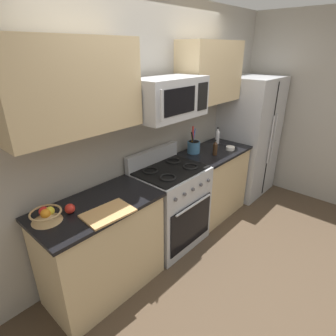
{
  "coord_description": "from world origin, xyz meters",
  "views": [
    {
      "loc": [
        -1.99,
        -1.06,
        2.1
      ],
      "look_at": [
        -0.17,
        0.58,
        1.03
      ],
      "focal_mm": 29.27,
      "sensor_mm": 36.0,
      "label": 1
    }
  ],
  "objects_px": {
    "fruit_basket": "(46,215)",
    "cutting_board": "(108,213)",
    "range_oven": "(170,206)",
    "bottle_soy": "(215,148)",
    "refrigerator": "(248,137)",
    "apple_loose": "(70,209)",
    "prep_bowl": "(230,148)",
    "bottle_vinegar": "(217,136)",
    "utensil_crock": "(194,146)",
    "microwave": "(169,98)"
  },
  "relations": [
    {
      "from": "bottle_soy",
      "to": "bottle_vinegar",
      "type": "height_order",
      "value": "bottle_vinegar"
    },
    {
      "from": "fruit_basket",
      "to": "cutting_board",
      "type": "bearing_deg",
      "value": -36.59
    },
    {
      "from": "apple_loose",
      "to": "fruit_basket",
      "type": "bearing_deg",
      "value": 168.11
    },
    {
      "from": "refrigerator",
      "to": "cutting_board",
      "type": "bearing_deg",
      "value": -176.41
    },
    {
      "from": "bottle_vinegar",
      "to": "prep_bowl",
      "type": "relative_size",
      "value": 1.92
    },
    {
      "from": "refrigerator",
      "to": "utensil_crock",
      "type": "height_order",
      "value": "refrigerator"
    },
    {
      "from": "apple_loose",
      "to": "bottle_vinegar",
      "type": "bearing_deg",
      "value": 2.07
    },
    {
      "from": "apple_loose",
      "to": "prep_bowl",
      "type": "distance_m",
      "value": 2.15
    },
    {
      "from": "range_oven",
      "to": "cutting_board",
      "type": "xyz_separation_m",
      "value": [
        -0.95,
        -0.19,
        0.44
      ]
    },
    {
      "from": "apple_loose",
      "to": "cutting_board",
      "type": "distance_m",
      "value": 0.3
    },
    {
      "from": "range_oven",
      "to": "cutting_board",
      "type": "relative_size",
      "value": 2.84
    },
    {
      "from": "range_oven",
      "to": "cutting_board",
      "type": "height_order",
      "value": "range_oven"
    },
    {
      "from": "refrigerator",
      "to": "fruit_basket",
      "type": "bearing_deg",
      "value": 178.15
    },
    {
      "from": "cutting_board",
      "to": "bottle_vinegar",
      "type": "relative_size",
      "value": 1.74
    },
    {
      "from": "microwave",
      "to": "prep_bowl",
      "type": "relative_size",
      "value": 6.7
    },
    {
      "from": "utensil_crock",
      "to": "bottle_vinegar",
      "type": "relative_size",
      "value": 1.51
    },
    {
      "from": "refrigerator",
      "to": "cutting_board",
      "type": "height_order",
      "value": "refrigerator"
    },
    {
      "from": "fruit_basket",
      "to": "bottle_vinegar",
      "type": "bearing_deg",
      "value": 1.06
    },
    {
      "from": "refrigerator",
      "to": "bottle_soy",
      "type": "distance_m",
      "value": 1.06
    },
    {
      "from": "cutting_board",
      "to": "prep_bowl",
      "type": "xyz_separation_m",
      "value": [
        1.95,
        0.05,
        0.02
      ]
    },
    {
      "from": "cutting_board",
      "to": "prep_bowl",
      "type": "distance_m",
      "value": 1.95
    },
    {
      "from": "range_oven",
      "to": "bottle_vinegar",
      "type": "bearing_deg",
      "value": 6.53
    },
    {
      "from": "microwave",
      "to": "bottle_soy",
      "type": "relative_size",
      "value": 4.05
    },
    {
      "from": "bottle_vinegar",
      "to": "utensil_crock",
      "type": "bearing_deg",
      "value": 177.88
    },
    {
      "from": "microwave",
      "to": "utensil_crock",
      "type": "distance_m",
      "value": 0.91
    },
    {
      "from": "range_oven",
      "to": "bottle_soy",
      "type": "xyz_separation_m",
      "value": [
        0.71,
        -0.09,
        0.52
      ]
    },
    {
      "from": "apple_loose",
      "to": "bottle_vinegar",
      "type": "distance_m",
      "value": 2.25
    },
    {
      "from": "refrigerator",
      "to": "apple_loose",
      "type": "distance_m",
      "value": 2.9
    },
    {
      "from": "microwave",
      "to": "cutting_board",
      "type": "bearing_deg",
      "value": -167.42
    },
    {
      "from": "cutting_board",
      "to": "bottle_soy",
      "type": "xyz_separation_m",
      "value": [
        1.66,
        0.09,
        0.08
      ]
    },
    {
      "from": "cutting_board",
      "to": "bottle_soy",
      "type": "height_order",
      "value": "bottle_soy"
    },
    {
      "from": "bottle_vinegar",
      "to": "refrigerator",
      "type": "bearing_deg",
      "value": -12.48
    },
    {
      "from": "fruit_basket",
      "to": "prep_bowl",
      "type": "xyz_separation_m",
      "value": [
        2.31,
        -0.22,
        -0.02
      ]
    },
    {
      "from": "range_oven",
      "to": "bottle_soy",
      "type": "bearing_deg",
      "value": -7.58
    },
    {
      "from": "microwave",
      "to": "apple_loose",
      "type": "distance_m",
      "value": 1.35
    },
    {
      "from": "microwave",
      "to": "utensil_crock",
      "type": "xyz_separation_m",
      "value": [
        0.6,
        0.12,
        -0.68
      ]
    },
    {
      "from": "range_oven",
      "to": "prep_bowl",
      "type": "xyz_separation_m",
      "value": [
        1.0,
        -0.14,
        0.46
      ]
    },
    {
      "from": "utensil_crock",
      "to": "cutting_board",
      "type": "bearing_deg",
      "value": -167.88
    },
    {
      "from": "refrigerator",
      "to": "cutting_board",
      "type": "xyz_separation_m",
      "value": [
        -2.71,
        -0.17,
        0.04
      ]
    },
    {
      "from": "microwave",
      "to": "fruit_basket",
      "type": "xyz_separation_m",
      "value": [
        -1.31,
        0.06,
        -0.71
      ]
    },
    {
      "from": "range_oven",
      "to": "apple_loose",
      "type": "height_order",
      "value": "range_oven"
    },
    {
      "from": "refrigerator",
      "to": "apple_loose",
      "type": "relative_size",
      "value": 21.94
    },
    {
      "from": "bottle_soy",
      "to": "apple_loose",
      "type": "bearing_deg",
      "value": 175.67
    },
    {
      "from": "apple_loose",
      "to": "utensil_crock",
      "type": "bearing_deg",
      "value": 3.29
    },
    {
      "from": "prep_bowl",
      "to": "bottle_soy",
      "type": "bearing_deg",
      "value": 170.8
    },
    {
      "from": "prep_bowl",
      "to": "range_oven",
      "type": "bearing_deg",
      "value": 171.95
    },
    {
      "from": "bottle_soy",
      "to": "microwave",
      "type": "bearing_deg",
      "value": 170.41
    },
    {
      "from": "fruit_basket",
      "to": "refrigerator",
      "type": "bearing_deg",
      "value": -1.85
    },
    {
      "from": "microwave",
      "to": "bottle_soy",
      "type": "distance_m",
      "value": 0.98
    },
    {
      "from": "fruit_basket",
      "to": "bottle_soy",
      "type": "bearing_deg",
      "value": -4.98
    }
  ]
}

